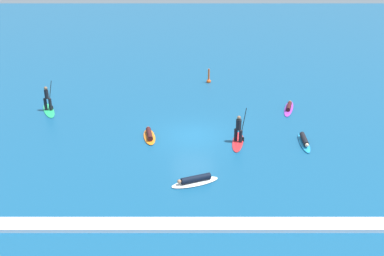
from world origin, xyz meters
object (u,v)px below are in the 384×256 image
object	(u,v)px
surfer_on_blue_board	(303,141)
surfer_on_orange_board	(148,135)
surfer_on_purple_board	(287,107)
surfer_on_red_board	(237,135)
surfer_on_white_board	(194,180)
marker_buoy	(207,80)
surfer_on_green_board	(47,105)

from	to	relation	value
surfer_on_blue_board	surfer_on_orange_board	world-z (taller)	surfer_on_orange_board
surfer_on_orange_board	surfer_on_blue_board	bearing A→B (deg)	-105.42
surfer_on_orange_board	surfer_on_purple_board	bearing A→B (deg)	-73.46
surfer_on_blue_board	surfer_on_orange_board	size ratio (longest dim) A/B	1.13
surfer_on_purple_board	surfer_on_orange_board	world-z (taller)	surfer_on_orange_board
surfer_on_red_board	surfer_on_orange_board	bearing A→B (deg)	91.92
surfer_on_purple_board	surfer_on_red_board	distance (m)	7.03
surfer_on_purple_board	surfer_on_red_board	bearing A→B (deg)	159.43
surfer_on_purple_board	surfer_on_white_board	world-z (taller)	surfer_on_white_board
surfer_on_purple_board	surfer_on_white_board	bearing A→B (deg)	163.07
surfer_on_blue_board	surfer_on_red_board	distance (m)	4.00
surfer_on_white_board	marker_buoy	distance (m)	16.77
surfer_on_red_board	surfer_on_orange_board	size ratio (longest dim) A/B	1.18
marker_buoy	surfer_on_white_board	bearing A→B (deg)	-94.38
surfer_on_white_board	surfer_on_red_board	world-z (taller)	surfer_on_red_board
surfer_on_blue_board	marker_buoy	xyz separation A→B (m)	(-5.35, 12.07, 0.09)
surfer_on_purple_board	surfer_on_orange_board	xyz separation A→B (m)	(-9.70, -4.90, 0.02)
surfer_on_green_board	marker_buoy	bearing A→B (deg)	-84.48
surfer_on_red_board	marker_buoy	distance (m)	11.99
surfer_on_white_board	marker_buoy	size ratio (longest dim) A/B	2.01
surfer_on_purple_board	surfer_on_white_board	size ratio (longest dim) A/B	1.26
surfer_on_green_board	surfer_on_white_board	bearing A→B (deg)	-157.97
surfer_on_white_board	surfer_on_orange_board	distance (m)	6.18
surfer_on_green_board	surfer_on_white_board	world-z (taller)	surfer_on_green_board
surfer_on_purple_board	surfer_on_orange_board	size ratio (longest dim) A/B	1.32
surfer_on_red_board	marker_buoy	xyz separation A→B (m)	(-1.37, 11.91, -0.23)
surfer_on_blue_board	surfer_on_red_board	world-z (taller)	surfer_on_red_board
surfer_on_white_board	surfer_on_orange_board	bearing A→B (deg)	-84.97
surfer_on_blue_board	surfer_on_orange_board	xyz separation A→B (m)	(-9.44, 0.85, -0.00)
surfer_on_purple_board	surfer_on_blue_board	bearing A→B (deg)	-165.96
surfer_on_red_board	marker_buoy	world-z (taller)	surfer_on_red_board
marker_buoy	surfer_on_orange_board	bearing A→B (deg)	-110.04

